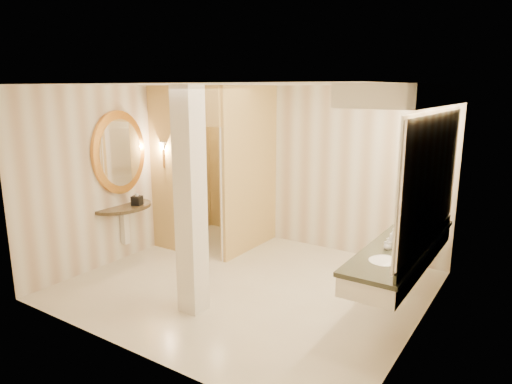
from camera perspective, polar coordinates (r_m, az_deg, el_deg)
floor at (r=6.43m, az=-1.07°, el=-11.55°), size 4.50×4.50×0.00m
ceiling at (r=5.85m, az=-1.18°, el=13.28°), size 4.50×4.50×0.00m
wall_back at (r=7.70m, az=7.32°, el=2.99°), size 4.50×0.02×2.70m
wall_front at (r=4.55m, az=-15.54°, el=-4.35°), size 4.50×0.02×2.70m
wall_left at (r=7.48m, az=-15.52°, el=2.33°), size 0.02×4.00×2.70m
wall_right at (r=5.11m, az=20.20°, el=-2.77°), size 0.02×4.00×2.70m
toilet_closet at (r=7.41m, az=-4.09°, el=2.95°), size 1.50×1.55×2.70m
wall_sconce at (r=7.48m, az=-11.56°, el=5.50°), size 0.14×0.14×0.42m
vanity at (r=5.49m, az=18.66°, el=1.38°), size 0.75×2.70×2.09m
console_shelf at (r=7.31m, az=-16.59°, el=1.97°), size 0.98×0.98×1.94m
pillar at (r=5.37m, az=-8.18°, el=-1.37°), size 0.28×0.28×2.70m
tissue_box at (r=7.34m, az=-14.65°, el=-1.04°), size 0.18×0.18×0.14m
toilet at (r=8.39m, az=-2.11°, el=-2.88°), size 0.57×0.82×0.76m
soap_bottle_a at (r=5.39m, az=16.16°, el=-6.21°), size 0.08×0.08×0.14m
soap_bottle_b at (r=5.38m, az=16.10°, el=-6.40°), size 0.09×0.09×0.11m
soap_bottle_c at (r=5.43m, az=16.78°, el=-5.54°), size 0.10×0.10×0.24m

